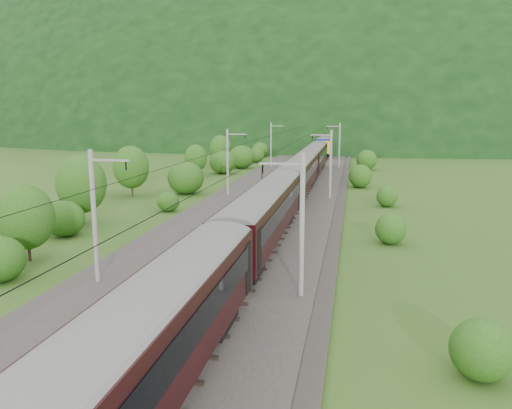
# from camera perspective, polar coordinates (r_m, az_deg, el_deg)

# --- Properties ---
(ground) EXTENTS (600.00, 600.00, 0.00)m
(ground) POSITION_cam_1_polar(r_m,az_deg,el_deg) (29.96, -6.94, -9.96)
(ground) COLOR #2B4F18
(ground) RESTS_ON ground
(railbed) EXTENTS (14.00, 220.00, 0.30)m
(railbed) POSITION_cam_1_polar(r_m,az_deg,el_deg) (39.07, -2.40, -4.70)
(railbed) COLOR #38332D
(railbed) RESTS_ON ground
(track_left) EXTENTS (2.40, 220.00, 0.27)m
(track_left) POSITION_cam_1_polar(r_m,az_deg,el_deg) (39.62, -5.78, -4.20)
(track_left) COLOR brown
(track_left) RESTS_ON railbed
(track_right) EXTENTS (2.40, 220.00, 0.27)m
(track_right) POSITION_cam_1_polar(r_m,az_deg,el_deg) (38.53, 1.08, -4.58)
(track_right) COLOR brown
(track_right) RESTS_ON railbed
(catenary_left) EXTENTS (2.54, 192.28, 8.00)m
(catenary_left) POSITION_cam_1_polar(r_m,az_deg,el_deg) (60.78, -3.19, 5.02)
(catenary_left) COLOR gray
(catenary_left) RESTS_ON railbed
(catenary_right) EXTENTS (2.54, 192.28, 8.00)m
(catenary_right) POSITION_cam_1_polar(r_m,az_deg,el_deg) (58.97, 8.45, 4.74)
(catenary_right) COLOR gray
(catenary_right) RESTS_ON railbed
(overhead_wires) EXTENTS (4.83, 198.00, 0.03)m
(overhead_wires) POSITION_cam_1_polar(r_m,az_deg,el_deg) (37.81, -2.48, 5.50)
(overhead_wires) COLOR black
(overhead_wires) RESTS_ON ground
(mountain_main) EXTENTS (504.00, 360.00, 244.00)m
(mountain_main) POSITION_cam_1_polar(r_m,az_deg,el_deg) (286.92, 9.49, 8.51)
(mountain_main) COLOR black
(mountain_main) RESTS_ON ground
(mountain_ridge) EXTENTS (336.00, 280.00, 132.00)m
(mountain_ridge) POSITION_cam_1_polar(r_m,az_deg,el_deg) (351.26, -10.49, 8.86)
(mountain_ridge) COLOR black
(mountain_ridge) RESTS_ON ground
(train) EXTENTS (3.04, 145.39, 5.28)m
(train) POSITION_cam_1_polar(r_m,az_deg,el_deg) (48.75, 3.41, 2.52)
(train) COLOR black
(train) RESTS_ON ground
(hazard_post_near) EXTENTS (0.18, 0.18, 1.68)m
(hazard_post_near) POSITION_cam_1_polar(r_m,az_deg,el_deg) (52.85, 0.75, 0.49)
(hazard_post_near) COLOR red
(hazard_post_near) RESTS_ON railbed
(hazard_post_far) EXTENTS (0.17, 0.17, 1.57)m
(hazard_post_far) POSITION_cam_1_polar(r_m,az_deg,el_deg) (74.99, 4.71, 3.46)
(hazard_post_far) COLOR red
(hazard_post_far) RESTS_ON railbed
(signal) EXTENTS (0.25, 0.25, 2.29)m
(signal) POSITION_cam_1_polar(r_m,az_deg,el_deg) (74.27, 0.69, 3.87)
(signal) COLOR black
(signal) RESTS_ON railbed
(vegetation_left) EXTENTS (11.87, 149.86, 6.55)m
(vegetation_left) POSITION_cam_1_polar(r_m,az_deg,el_deg) (56.37, -13.55, 2.30)
(vegetation_left) COLOR #255316
(vegetation_left) RESTS_ON ground
(vegetation_right) EXTENTS (7.16, 106.59, 3.24)m
(vegetation_right) POSITION_cam_1_polar(r_m,az_deg,el_deg) (54.78, 13.97, 0.76)
(vegetation_right) COLOR #255316
(vegetation_right) RESTS_ON ground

